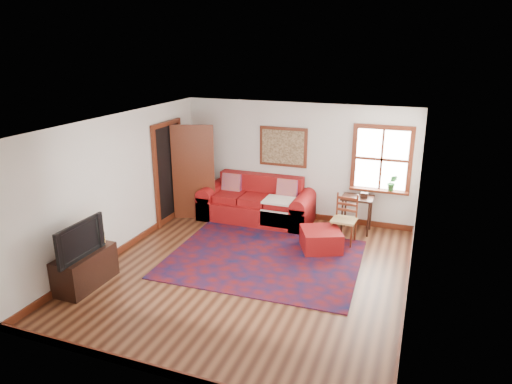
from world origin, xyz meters
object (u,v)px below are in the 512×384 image
at_px(red_leather_sofa, 257,206).
at_px(red_ottoman, 321,240).
at_px(side_table, 357,203).
at_px(ladder_back_chair, 345,217).
at_px(media_cabinet, 85,269).

distance_m(red_leather_sofa, red_ottoman, 1.95).
distance_m(side_table, ladder_back_chair, 0.63).
relative_size(red_ottoman, media_cabinet, 0.67).
bearing_deg(red_ottoman, ladder_back_chair, 31.14).
bearing_deg(media_cabinet, side_table, 45.38).
height_order(red_leather_sofa, side_table, red_leather_sofa).
relative_size(ladder_back_chair, media_cabinet, 0.92).
bearing_deg(red_ottoman, side_table, 42.29).
bearing_deg(red_leather_sofa, red_ottoman, -32.46).
xyz_separation_m(side_table, ladder_back_chair, (-0.13, -0.61, -0.11)).
distance_m(red_leather_sofa, media_cabinet, 3.93).
bearing_deg(media_cabinet, red_leather_sofa, 67.23).
distance_m(red_leather_sofa, side_table, 2.14).
bearing_deg(ladder_back_chair, red_leather_sofa, 164.50).
bearing_deg(ladder_back_chair, side_table, 77.55).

